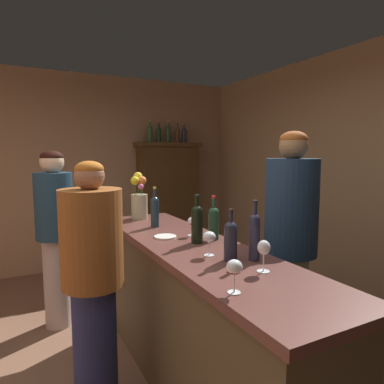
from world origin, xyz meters
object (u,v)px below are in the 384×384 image
display_bottle_center (168,133)px  display_bottle_midright (178,135)px  wine_glass_mid (264,249)px  wine_bottle_rose (255,234)px  cheese_plate (165,237)px  wine_bottle_merlot (214,221)px  wine_bottle_syrah (197,222)px  flower_arrangement (139,199)px  wine_glass_rear (192,222)px  bartender (290,242)px  wine_bottle_malbec (231,239)px  patron_near_entrance (55,230)px  wine_bottle_chardonnay (155,210)px  wine_glass_front (234,269)px  display_bottle_left (150,133)px  wine_glass_spare (209,237)px  bar_counter (194,318)px  display_bottle_midleft (159,134)px  display_bottle_right (184,135)px  display_cabinet (168,200)px  patron_by_cabinet (93,279)px

display_bottle_center → display_bottle_midright: size_ratio=1.07×
wine_glass_mid → display_bottle_midright: bearing=72.0°
wine_bottle_rose → cheese_plate: bearing=109.0°
wine_bottle_merlot → wine_glass_mid: size_ratio=1.87×
wine_glass_mid → wine_bottle_syrah: bearing=93.0°
flower_arrangement → wine_glass_rear: bearing=-81.4°
display_bottle_midright → bartender: (-0.43, -2.85, -0.92)m
wine_bottle_malbec → patron_near_entrance: patron_near_entrance is taller
wine_bottle_syrah → bartender: bearing=-11.4°
wine_bottle_chardonnay → wine_glass_front: size_ratio=2.21×
display_bottle_left → display_bottle_midright: display_bottle_left is taller
wine_glass_spare → display_bottle_left: bearing=75.8°
bar_counter → cheese_plate: cheese_plate is taller
flower_arrangement → display_bottle_left: 2.00m
display_bottle_midleft → bartender: (-0.13, -2.85, -0.92)m
wine_bottle_rose → display_bottle_center: 3.38m
wine_glass_spare → display_bottle_left: 3.19m
wine_bottle_rose → display_bottle_midright: bearing=72.3°
wine_bottle_chardonnay → wine_glass_mid: size_ratio=2.00×
patron_near_entrance → wine_glass_spare: bearing=-5.9°
wine_bottle_chardonnay → patron_near_entrance: size_ratio=0.20×
wine_glass_mid → wine_bottle_rose: bearing=66.4°
wine_glass_front → display_bottle_midright: size_ratio=0.51×
display_bottle_midright → display_bottle_left: bearing=-180.0°
display_bottle_center → display_bottle_midright: (0.15, 0.00, -0.02)m
bar_counter → wine_glass_mid: (0.07, -0.61, 0.62)m
wine_bottle_syrah → display_bottle_right: 3.07m
display_cabinet → wine_bottle_malbec: bearing=-107.4°
display_cabinet → wine_glass_mid: 3.49m
wine_bottle_rose → wine_bottle_merlot: (0.04, 0.50, -0.02)m
display_bottle_right → wine_glass_rear: bearing=-115.0°
flower_arrangement → cheese_plate: (-0.07, -0.77, -0.17)m
wine_bottle_chardonnay → display_bottle_midleft: display_bottle_midleft is taller
wine_glass_mid → cheese_plate: bearing=100.7°
wine_glass_rear → display_bottle_midright: bearing=67.1°
display_bottle_center → display_bottle_midleft: bearing=180.0°
wine_bottle_syrah → display_bottle_right: display_bottle_right is taller
wine_bottle_rose → patron_near_entrance: bearing=115.6°
wine_bottle_chardonnay → display_cabinet: bearing=64.0°
display_cabinet → wine_glass_mid: size_ratio=10.82×
display_cabinet → display_bottle_center: (0.01, -0.00, 0.99)m
wine_glass_spare → bar_counter: bearing=82.8°
wine_bottle_syrah → bar_counter: bearing=-138.4°
bar_counter → wine_bottle_rose: bearing=-71.1°
bartender → wine_bottle_syrah: bearing=-4.8°
cheese_plate → display_bottle_midleft: 2.80m
wine_bottle_rose → patron_by_cabinet: (-0.78, 0.56, -0.31)m
flower_arrangement → display_bottle_center: (1.04, 1.71, 0.71)m
wine_bottle_syrah → display_bottle_right: size_ratio=1.19×
wine_bottle_merlot → display_bottle_right: bearing=67.9°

